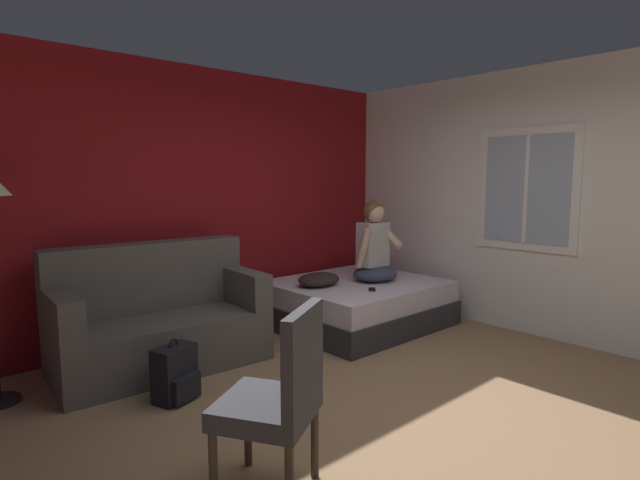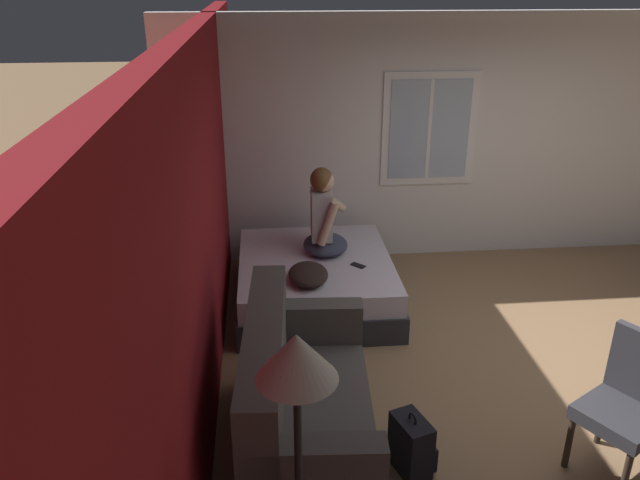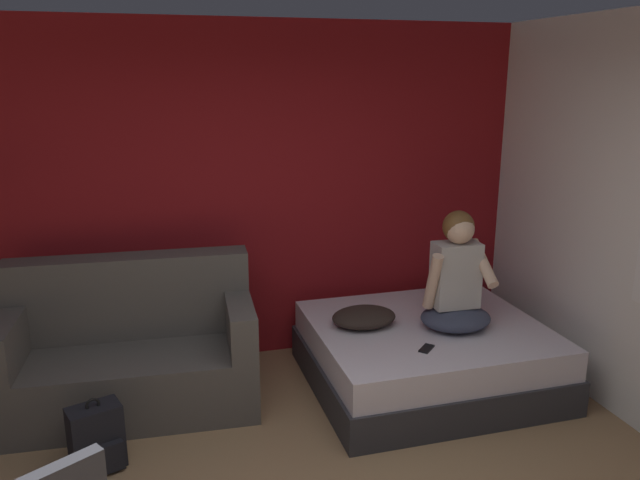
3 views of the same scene
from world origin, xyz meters
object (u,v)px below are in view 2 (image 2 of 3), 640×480
(person_seated, at_px, (324,219))
(throw_pillow, at_px, (308,274))
(couch, at_px, (300,407))
(cell_phone, at_px, (358,265))
(side_chair, at_px, (628,402))
(backpack, at_px, (412,446))
(bed, at_px, (315,281))
(floor_lamp, at_px, (297,388))

(person_seated, relative_size, throw_pillow, 1.82)
(couch, bearing_deg, cell_phone, -19.32)
(couch, xyz_separation_m, side_chair, (-0.31, -2.10, 0.14))
(backpack, distance_m, throw_pillow, 1.98)
(bed, xyz_separation_m, backpack, (-2.34, -0.44, -0.04))
(side_chair, bearing_deg, person_seated, 33.27)
(couch, bearing_deg, backpack, -105.80)
(couch, distance_m, throw_pillow, 1.68)
(cell_phone, bearing_deg, throw_pillow, 164.38)
(person_seated, xyz_separation_m, cell_phone, (-0.36, -0.30, -0.35))
(floor_lamp, bearing_deg, throw_pillow, -5.13)
(backpack, bearing_deg, bed, 10.65)
(backpack, height_order, floor_lamp, floor_lamp)
(couch, relative_size, throw_pillow, 3.64)
(side_chair, bearing_deg, throw_pillow, 44.07)
(bed, height_order, floor_lamp, floor_lamp)
(cell_phone, bearing_deg, couch, -153.77)
(cell_phone, bearing_deg, person_seated, 85.16)
(side_chair, height_order, cell_phone, side_chair)
(bed, distance_m, throw_pillow, 0.57)
(couch, relative_size, person_seated, 2.00)
(backpack, height_order, throw_pillow, throw_pillow)
(couch, height_order, floor_lamp, floor_lamp)
(couch, relative_size, floor_lamp, 1.03)
(bed, distance_m, person_seated, 0.63)
(backpack, xyz_separation_m, cell_phone, (2.15, 0.05, 0.29))
(bed, distance_m, floor_lamp, 3.54)
(bed, height_order, couch, couch)
(couch, relative_size, side_chair, 1.78)
(side_chair, relative_size, throw_pillow, 2.04)
(bed, distance_m, side_chair, 3.06)
(person_seated, height_order, backpack, person_seated)
(couch, height_order, backpack, couch)
(person_seated, xyz_separation_m, backpack, (-2.51, -0.34, -0.64))
(side_chair, distance_m, person_seated, 3.14)
(bed, distance_m, couch, 2.16)
(throw_pillow, bearing_deg, backpack, -163.79)
(couch, distance_m, backpack, 0.78)
(couch, xyz_separation_m, cell_phone, (1.94, -0.68, 0.09))
(couch, relative_size, backpack, 3.82)
(couch, bearing_deg, throw_pillow, -6.24)
(side_chair, height_order, backpack, side_chair)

